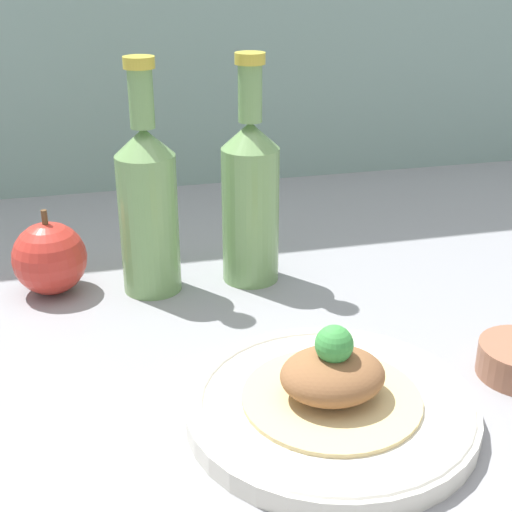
{
  "coord_description": "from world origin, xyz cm",
  "views": [
    {
      "loc": [
        -23.16,
        -60.41,
        36.61
      ],
      "look_at": [
        -7.9,
        0.38,
        9.19
      ],
      "focal_mm": 50.0,
      "sensor_mm": 36.0,
      "label": 1
    }
  ],
  "objects_px": {
    "plate": "(331,406)",
    "cider_bottle_right": "(250,196)",
    "cider_bottle_left": "(148,205)",
    "apple": "(50,258)",
    "plated_food": "(332,378)"
  },
  "relations": [
    {
      "from": "plated_food",
      "to": "apple",
      "type": "distance_m",
      "value": 0.38
    },
    {
      "from": "cider_bottle_left",
      "to": "cider_bottle_right",
      "type": "bearing_deg",
      "value": 0.0
    },
    {
      "from": "cider_bottle_right",
      "to": "apple",
      "type": "relative_size",
      "value": 2.64
    },
    {
      "from": "plated_food",
      "to": "cider_bottle_right",
      "type": "distance_m",
      "value": 0.29
    },
    {
      "from": "plate",
      "to": "apple",
      "type": "relative_size",
      "value": 2.47
    },
    {
      "from": "plated_food",
      "to": "cider_bottle_right",
      "type": "xyz_separation_m",
      "value": [
        -0.0,
        0.28,
        0.06
      ]
    },
    {
      "from": "plated_food",
      "to": "apple",
      "type": "xyz_separation_m",
      "value": [
        -0.23,
        0.3,
        0.0
      ]
    },
    {
      "from": "plated_food",
      "to": "cider_bottle_left",
      "type": "xyz_separation_m",
      "value": [
        -0.12,
        0.28,
        0.06
      ]
    },
    {
      "from": "plate",
      "to": "cider_bottle_left",
      "type": "bearing_deg",
      "value": 112.35
    },
    {
      "from": "plate",
      "to": "cider_bottle_right",
      "type": "relative_size",
      "value": 0.93
    },
    {
      "from": "plate",
      "to": "cider_bottle_left",
      "type": "xyz_separation_m",
      "value": [
        -0.12,
        0.28,
        0.09
      ]
    },
    {
      "from": "apple",
      "to": "cider_bottle_left",
      "type": "bearing_deg",
      "value": -10.15
    },
    {
      "from": "plate",
      "to": "apple",
      "type": "xyz_separation_m",
      "value": [
        -0.23,
        0.3,
        0.03
      ]
    },
    {
      "from": "plated_food",
      "to": "apple",
      "type": "relative_size",
      "value": 1.51
    },
    {
      "from": "plate",
      "to": "cider_bottle_right",
      "type": "xyz_separation_m",
      "value": [
        -0.0,
        0.28,
        0.09
      ]
    }
  ]
}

